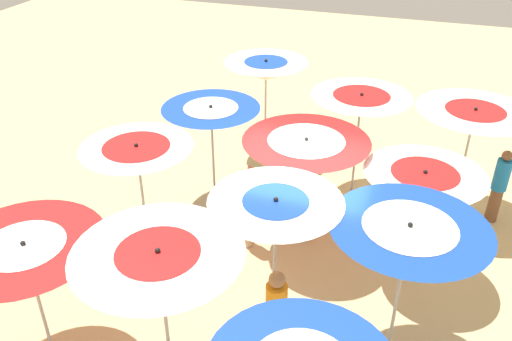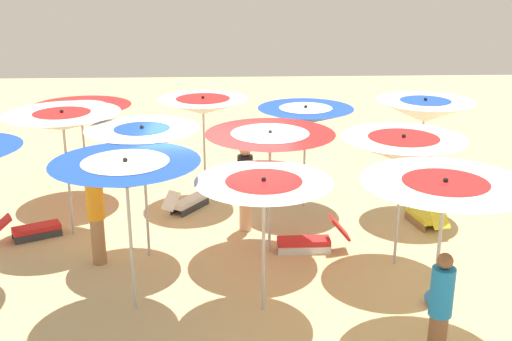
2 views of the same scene
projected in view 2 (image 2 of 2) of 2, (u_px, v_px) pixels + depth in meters
name	position (u px, v px, depth m)	size (l,w,h in m)	color
ground	(222.00, 253.00, 11.52)	(36.50, 36.50, 0.04)	#D1B57F
beach_umbrella_0	(81.00, 114.00, 13.52)	(2.15, 2.15, 2.18)	#B2B2B7
beach_umbrella_1	(63.00, 121.00, 11.59)	(2.14, 2.14, 2.48)	#B2B2B7
beach_umbrella_3	(203.00, 106.00, 13.37)	(1.92, 1.92, 2.36)	#B2B2B7
beach_umbrella_4	(143.00, 139.00, 10.72)	(1.94, 1.94, 2.43)	#B2B2B7
beach_umbrella_5	(126.00, 174.00, 8.99)	(2.15, 2.15, 2.42)	#B2B2B7
beach_umbrella_6	(305.00, 116.00, 13.05)	(1.99, 1.99, 2.24)	#B2B2B7
beach_umbrella_7	(270.00, 142.00, 10.94)	(2.27, 2.27, 2.29)	#B2B2B7
beach_umbrella_8	(264.00, 191.00, 9.03)	(2.00, 2.00, 2.14)	#B2B2B7
beach_umbrella_9	(425.00, 111.00, 12.72)	(1.97, 1.97, 2.46)	#B2B2B7
beach_umbrella_10	(403.00, 149.00, 10.43)	(2.08, 2.08, 2.36)	#B2B2B7
beach_umbrella_11	(444.00, 195.00, 8.34)	(2.25, 2.25, 2.36)	#B2B2B7
lounger_0	(187.00, 202.00, 13.37)	(1.20, 0.96, 0.57)	#333338
lounger_1	(30.00, 229.00, 12.03)	(0.89, 1.30, 0.54)	#333338
lounger_2	(425.00, 217.00, 12.56)	(1.27, 0.58, 0.60)	olive
lounger_3	(310.00, 240.00, 11.51)	(0.38, 1.33, 0.66)	silver
beachgoer_0	(440.00, 308.00, 8.05)	(0.30, 0.30, 1.62)	brown
beachgoer_1	(245.00, 186.00, 12.19)	(0.30, 0.30, 1.76)	#D8A87F
beachgoer_2	(96.00, 213.00, 10.81)	(0.30, 0.30, 1.81)	#A3704C
beach_ball	(432.00, 298.00, 9.71)	(0.26, 0.26, 0.26)	#337FE5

